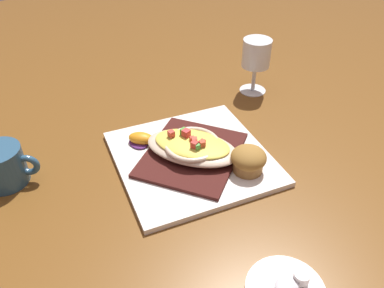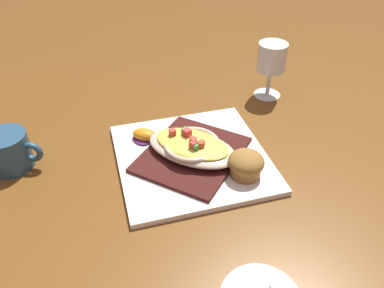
# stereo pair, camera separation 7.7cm
# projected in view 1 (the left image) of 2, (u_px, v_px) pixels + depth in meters

# --- Properties ---
(ground_plane) EXTENTS (2.60, 2.60, 0.00)m
(ground_plane) POSITION_uv_depth(u_px,v_px,m) (192.00, 160.00, 0.80)
(ground_plane) COLOR brown
(square_plate) EXTENTS (0.36, 0.36, 0.01)m
(square_plate) POSITION_uv_depth(u_px,v_px,m) (192.00, 158.00, 0.79)
(square_plate) COLOR white
(square_plate) RESTS_ON ground_plane
(folded_napkin) EXTENTS (0.26, 0.27, 0.01)m
(folded_napkin) POSITION_uv_depth(u_px,v_px,m) (192.00, 154.00, 0.79)
(folded_napkin) COLOR #401916
(folded_napkin) RESTS_ON square_plate
(gratin_dish) EXTENTS (0.22, 0.19, 0.05)m
(gratin_dish) POSITION_uv_depth(u_px,v_px,m) (192.00, 146.00, 0.77)
(gratin_dish) COLOR beige
(gratin_dish) RESTS_ON folded_napkin
(muffin) EXTENTS (0.07, 0.07, 0.05)m
(muffin) POSITION_uv_depth(u_px,v_px,m) (248.00, 160.00, 0.74)
(muffin) COLOR olive
(muffin) RESTS_ON square_plate
(orange_garnish) EXTENTS (0.06, 0.06, 0.02)m
(orange_garnish) POSITION_uv_depth(u_px,v_px,m) (140.00, 139.00, 0.82)
(orange_garnish) COLOR #512363
(orange_garnish) RESTS_ON square_plate
(coffee_mug) EXTENTS (0.09, 0.10, 0.08)m
(coffee_mug) POSITION_uv_depth(u_px,v_px,m) (3.00, 168.00, 0.73)
(coffee_mug) COLOR #2B516E
(coffee_mug) RESTS_ON ground_plane
(stemmed_glass) EXTENTS (0.07, 0.07, 0.14)m
(stemmed_glass) POSITION_uv_depth(u_px,v_px,m) (256.00, 56.00, 0.96)
(stemmed_glass) COLOR white
(stemmed_glass) RESTS_ON ground_plane
(spoon) EXTENTS (0.04, 0.10, 0.01)m
(spoon) POSITION_uv_depth(u_px,v_px,m) (284.00, 287.00, 0.55)
(spoon) COLOR silver
(spoon) RESTS_ON creamer_saucer
(creamer_cup_0) EXTENTS (0.02, 0.02, 0.02)m
(creamer_cup_0) POSITION_uv_depth(u_px,v_px,m) (302.00, 277.00, 0.56)
(creamer_cup_0) COLOR white
(creamer_cup_0) RESTS_ON creamer_saucer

